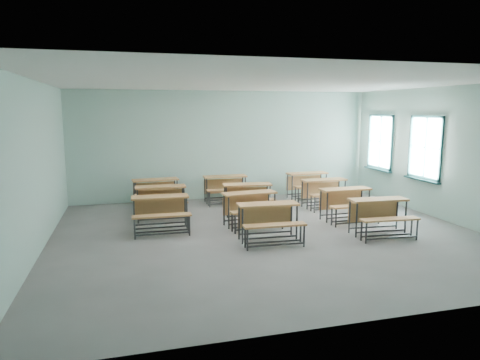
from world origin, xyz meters
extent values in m
cube|color=slate|center=(0.00, 0.00, -0.01)|extent=(9.00, 8.00, 0.02)
cube|color=white|center=(0.00, 0.00, 3.21)|extent=(9.00, 8.00, 0.02)
cube|color=#9BC2B5|center=(0.00, 4.01, 1.60)|extent=(9.00, 0.02, 3.20)
cube|color=#9BC2B5|center=(0.00, -4.01, 1.60)|extent=(9.00, 0.02, 3.20)
cube|color=#9BC2B5|center=(-4.51, 0.00, 1.60)|extent=(0.02, 8.00, 3.20)
cube|color=#9BC2B5|center=(4.51, 0.00, 1.60)|extent=(0.02, 8.00, 3.20)
cube|color=#184345|center=(4.47, 2.80, 0.93)|extent=(0.06, 1.20, 0.06)
cube|color=#184345|center=(4.47, 2.80, 2.47)|extent=(0.06, 1.20, 0.06)
cube|color=#184345|center=(4.47, 2.23, 1.70)|extent=(0.06, 0.06, 1.60)
cube|color=#184345|center=(4.47, 3.37, 1.70)|extent=(0.06, 0.06, 1.60)
cube|color=#184345|center=(4.47, 2.80, 1.70)|extent=(0.04, 0.04, 1.48)
cube|color=#184345|center=(4.47, 2.80, 1.70)|extent=(0.04, 1.08, 0.04)
cube|color=#184345|center=(4.43, 2.80, 0.87)|extent=(0.14, 1.28, 0.04)
cube|color=white|center=(4.50, 2.80, 1.70)|extent=(0.01, 1.08, 1.48)
cube|color=#184345|center=(4.47, 0.80, 0.93)|extent=(0.06, 1.20, 0.06)
cube|color=#184345|center=(4.47, 0.80, 2.47)|extent=(0.06, 1.20, 0.06)
cube|color=#184345|center=(4.47, 0.23, 1.70)|extent=(0.06, 0.06, 1.60)
cube|color=#184345|center=(4.47, 1.37, 1.70)|extent=(0.06, 0.06, 1.60)
cube|color=#184345|center=(4.47, 0.80, 1.70)|extent=(0.04, 0.04, 1.48)
cube|color=#184345|center=(4.47, 0.80, 1.70)|extent=(0.04, 1.08, 0.04)
cube|color=#184345|center=(4.43, 0.80, 0.87)|extent=(0.14, 1.28, 0.04)
cube|color=white|center=(4.50, 0.80, 1.70)|extent=(0.01, 1.08, 1.48)
cube|color=#A56D3B|center=(-0.14, -0.41, 0.75)|extent=(1.25, 0.47, 0.04)
cube|color=#A56D3B|center=(-0.13, -0.22, 0.44)|extent=(1.17, 0.07, 0.42)
cylinder|color=#2F3234|center=(-0.71, -0.55, 0.37)|extent=(0.04, 0.04, 0.73)
cylinder|color=#2F3234|center=(0.42, -0.60, 0.37)|extent=(0.04, 0.04, 0.73)
cylinder|color=#2F3234|center=(-0.70, -0.22, 0.37)|extent=(0.04, 0.04, 0.73)
cylinder|color=#2F3234|center=(0.44, -0.27, 0.37)|extent=(0.04, 0.04, 0.73)
cube|color=#2F3234|center=(-0.15, -0.58, 0.10)|extent=(1.13, 0.08, 0.03)
cube|color=#2F3234|center=(-0.13, -0.25, 0.10)|extent=(1.13, 0.08, 0.03)
cube|color=#A56D3B|center=(-0.16, -0.91, 0.44)|extent=(1.25, 0.31, 0.04)
cylinder|color=#2F3234|center=(-0.73, -0.98, 0.21)|extent=(0.04, 0.04, 0.43)
cylinder|color=#2F3234|center=(0.40, -1.03, 0.21)|extent=(0.04, 0.04, 0.43)
cylinder|color=#2F3234|center=(-0.72, -0.78, 0.21)|extent=(0.04, 0.04, 0.43)
cylinder|color=#2F3234|center=(0.41, -0.83, 0.21)|extent=(0.04, 0.04, 0.43)
cube|color=#2F3234|center=(-0.16, -1.00, 0.08)|extent=(1.13, 0.08, 0.03)
cube|color=#2F3234|center=(-0.16, -0.81, 0.08)|extent=(1.13, 0.08, 0.03)
cube|color=#A56D3B|center=(2.28, -0.59, 0.75)|extent=(1.26, 0.49, 0.04)
cube|color=#A56D3B|center=(2.30, -0.40, 0.44)|extent=(1.17, 0.09, 0.42)
cylinder|color=#2F3234|center=(1.71, -0.72, 0.37)|extent=(0.04, 0.04, 0.73)
cylinder|color=#2F3234|center=(2.84, -0.79, 0.37)|extent=(0.04, 0.04, 0.73)
cylinder|color=#2F3234|center=(1.73, -0.40, 0.37)|extent=(0.04, 0.04, 0.73)
cylinder|color=#2F3234|center=(2.86, -0.46, 0.37)|extent=(0.04, 0.04, 0.73)
cube|color=#2F3234|center=(2.27, -0.76, 0.10)|extent=(1.13, 0.10, 0.03)
cube|color=#2F3234|center=(2.29, -0.43, 0.10)|extent=(1.13, 0.10, 0.03)
cube|color=#A56D3B|center=(2.25, -1.09, 0.44)|extent=(1.25, 0.33, 0.04)
cylinder|color=#2F3234|center=(1.68, -1.15, 0.21)|extent=(0.04, 0.04, 0.43)
cylinder|color=#2F3234|center=(2.81, -1.22, 0.21)|extent=(0.04, 0.04, 0.43)
cylinder|color=#2F3234|center=(1.70, -0.96, 0.21)|extent=(0.04, 0.04, 0.43)
cylinder|color=#2F3234|center=(2.83, -1.02, 0.21)|extent=(0.04, 0.04, 0.43)
cube|color=#2F3234|center=(2.25, -1.18, 0.08)|extent=(1.13, 0.10, 0.03)
cube|color=#2F3234|center=(2.26, -0.99, 0.08)|extent=(1.13, 0.10, 0.03)
cube|color=#A56D3B|center=(-2.20, 0.90, 0.75)|extent=(1.24, 0.43, 0.04)
cube|color=#A56D3B|center=(-2.20, 1.09, 0.44)|extent=(1.17, 0.04, 0.42)
cylinder|color=#2F3234|center=(-2.77, 0.75, 0.37)|extent=(0.04, 0.04, 0.73)
cylinder|color=#2F3234|center=(-1.64, 0.73, 0.37)|extent=(0.04, 0.04, 0.73)
cylinder|color=#2F3234|center=(-2.76, 1.08, 0.37)|extent=(0.04, 0.04, 0.73)
cylinder|color=#2F3234|center=(-1.63, 1.06, 0.37)|extent=(0.04, 0.04, 0.73)
cube|color=#2F3234|center=(-2.20, 0.74, 0.10)|extent=(1.13, 0.05, 0.03)
cube|color=#2F3234|center=(-2.20, 1.07, 0.10)|extent=(1.13, 0.05, 0.03)
cube|color=#A56D3B|center=(-2.21, 0.41, 0.44)|extent=(1.24, 0.28, 0.04)
cylinder|color=#2F3234|center=(-2.77, 0.32, 0.21)|extent=(0.04, 0.04, 0.43)
cylinder|color=#2F3234|center=(-1.64, 0.30, 0.21)|extent=(0.04, 0.04, 0.43)
cylinder|color=#2F3234|center=(-2.77, 0.52, 0.21)|extent=(0.04, 0.04, 0.43)
cylinder|color=#2F3234|center=(-1.64, 0.50, 0.21)|extent=(0.04, 0.04, 0.43)
cube|color=#2F3234|center=(-2.21, 0.31, 0.08)|extent=(1.13, 0.05, 0.03)
cube|color=#2F3234|center=(-2.21, 0.51, 0.08)|extent=(1.13, 0.05, 0.03)
cube|color=#A56D3B|center=(-0.17, 0.81, 0.75)|extent=(1.27, 0.53, 0.04)
cube|color=#A56D3B|center=(-0.19, 1.00, 0.44)|extent=(1.17, 0.14, 0.42)
cylinder|color=#2F3234|center=(-0.72, 0.60, 0.37)|extent=(0.04, 0.04, 0.73)
cylinder|color=#2F3234|center=(0.41, 0.71, 0.37)|extent=(0.04, 0.04, 0.73)
cylinder|color=#2F3234|center=(-0.75, 0.92, 0.37)|extent=(0.04, 0.04, 0.73)
cylinder|color=#2F3234|center=(0.38, 1.03, 0.37)|extent=(0.04, 0.04, 0.73)
cube|color=#2F3234|center=(-0.15, 0.65, 0.10)|extent=(1.13, 0.14, 0.03)
cube|color=#2F3234|center=(-0.19, 0.98, 0.10)|extent=(1.13, 0.14, 0.03)
cube|color=#A56D3B|center=(-0.12, 0.32, 0.44)|extent=(1.25, 0.38, 0.04)
cylinder|color=#2F3234|center=(-0.68, 0.17, 0.21)|extent=(0.04, 0.04, 0.43)
cylinder|color=#2F3234|center=(0.45, 0.28, 0.21)|extent=(0.04, 0.04, 0.43)
cylinder|color=#2F3234|center=(-0.70, 0.36, 0.21)|extent=(0.04, 0.04, 0.43)
cylinder|color=#2F3234|center=(0.43, 0.48, 0.21)|extent=(0.04, 0.04, 0.43)
cube|color=#2F3234|center=(-0.11, 0.23, 0.08)|extent=(1.13, 0.14, 0.03)
cube|color=#2F3234|center=(-0.13, 0.42, 0.08)|extent=(1.13, 0.14, 0.03)
cube|color=#A56D3B|center=(2.21, 0.69, 0.75)|extent=(1.25, 0.45, 0.04)
cube|color=#A56D3B|center=(2.20, 0.88, 0.44)|extent=(1.17, 0.06, 0.42)
cylinder|color=#2F3234|center=(1.65, 0.50, 0.37)|extent=(0.04, 0.04, 0.73)
cylinder|color=#2F3234|center=(2.78, 0.54, 0.37)|extent=(0.04, 0.04, 0.73)
cylinder|color=#2F3234|center=(1.63, 0.83, 0.37)|extent=(0.04, 0.04, 0.73)
cylinder|color=#2F3234|center=(2.77, 0.87, 0.37)|extent=(0.04, 0.04, 0.73)
cube|color=#2F3234|center=(2.21, 0.52, 0.10)|extent=(1.13, 0.07, 0.03)
cube|color=#2F3234|center=(2.20, 0.85, 0.10)|extent=(1.13, 0.07, 0.03)
cube|color=#A56D3B|center=(2.22, 0.19, 0.44)|extent=(1.24, 0.30, 0.04)
cylinder|color=#2F3234|center=(1.66, 0.08, 0.21)|extent=(0.04, 0.04, 0.43)
cylinder|color=#2F3234|center=(2.79, 0.12, 0.21)|extent=(0.04, 0.04, 0.43)
cylinder|color=#2F3234|center=(1.65, 0.27, 0.21)|extent=(0.04, 0.04, 0.43)
cylinder|color=#2F3234|center=(2.78, 0.31, 0.21)|extent=(0.04, 0.04, 0.43)
cube|color=#2F3234|center=(2.23, 0.10, 0.08)|extent=(1.13, 0.07, 0.03)
cube|color=#2F3234|center=(2.22, 0.29, 0.08)|extent=(1.13, 0.07, 0.03)
cube|color=#A56D3B|center=(-2.09, 2.18, 0.75)|extent=(1.24, 0.44, 0.04)
cube|color=#A56D3B|center=(-2.08, 2.37, 0.44)|extent=(1.17, 0.05, 0.42)
cylinder|color=#2F3234|center=(-2.66, 2.02, 0.37)|extent=(0.04, 0.04, 0.73)
cylinder|color=#2F3234|center=(-1.53, 2.00, 0.37)|extent=(0.04, 0.04, 0.73)
cylinder|color=#2F3234|center=(-2.65, 2.35, 0.37)|extent=(0.04, 0.04, 0.73)
cylinder|color=#2F3234|center=(-1.52, 2.33, 0.37)|extent=(0.04, 0.04, 0.73)
cube|color=#2F3234|center=(-2.09, 2.01, 0.10)|extent=(1.13, 0.06, 0.03)
cube|color=#2F3234|center=(-2.08, 2.34, 0.10)|extent=(1.13, 0.06, 0.03)
cube|color=#A56D3B|center=(-2.10, 1.68, 0.44)|extent=(1.24, 0.29, 0.04)
cylinder|color=#2F3234|center=(-2.67, 1.60, 0.21)|extent=(0.04, 0.04, 0.43)
cylinder|color=#2F3234|center=(-1.54, 1.57, 0.21)|extent=(0.04, 0.04, 0.43)
cylinder|color=#2F3234|center=(-2.66, 1.79, 0.21)|extent=(0.04, 0.04, 0.43)
cylinder|color=#2F3234|center=(-1.53, 1.77, 0.21)|extent=(0.04, 0.04, 0.43)
cube|color=#2F3234|center=(-2.10, 1.58, 0.08)|extent=(1.13, 0.06, 0.03)
cube|color=#2F3234|center=(-2.10, 1.78, 0.08)|extent=(1.13, 0.06, 0.03)
cube|color=#A56D3B|center=(0.09, 1.92, 0.75)|extent=(1.27, 0.53, 0.04)
cube|color=#A56D3B|center=(0.11, 2.11, 0.44)|extent=(1.17, 0.14, 0.42)
cylinder|color=#2F3234|center=(-0.49, 1.81, 0.37)|extent=(0.04, 0.04, 0.73)
cylinder|color=#2F3234|center=(0.64, 1.70, 0.37)|extent=(0.04, 0.04, 0.73)
cylinder|color=#2F3234|center=(-0.46, 2.14, 0.37)|extent=(0.04, 0.04, 0.73)
cylinder|color=#2F3234|center=(0.67, 2.03, 0.37)|extent=(0.04, 0.04, 0.73)
cube|color=#2F3234|center=(0.07, 1.76, 0.10)|extent=(1.13, 0.14, 0.03)
cube|color=#2F3234|center=(0.11, 2.08, 0.10)|extent=(1.13, 0.14, 0.03)
cube|color=#A56D3B|center=(0.04, 1.43, 0.44)|extent=(1.25, 0.38, 0.04)
cylinder|color=#2F3234|center=(-0.53, 1.39, 0.21)|extent=(0.04, 0.04, 0.43)
cylinder|color=#2F3234|center=(0.59, 1.27, 0.21)|extent=(0.04, 0.04, 0.43)
cylinder|color=#2F3234|center=(-0.51, 1.58, 0.21)|extent=(0.04, 0.04, 0.43)
cylinder|color=#2F3234|center=(0.61, 1.47, 0.21)|extent=(0.04, 0.04, 0.43)
cube|color=#2F3234|center=(0.03, 1.33, 0.08)|extent=(1.13, 0.14, 0.03)
cube|color=#2F3234|center=(0.05, 1.53, 0.08)|extent=(1.13, 0.14, 0.03)
cube|color=#A56D3B|center=(2.32, 2.09, 0.75)|extent=(1.25, 0.45, 0.04)
cube|color=#A56D3B|center=(2.32, 2.28, 0.44)|extent=(1.17, 0.06, 0.42)
cylinder|color=#2F3234|center=(1.76, 1.91, 0.37)|extent=(0.04, 0.04, 0.73)
cylinder|color=#2F3234|center=(2.90, 1.95, 0.37)|extent=(0.04, 0.04, 0.73)
cylinder|color=#2F3234|center=(1.75, 2.24, 0.37)|extent=(0.04, 0.04, 0.73)
cylinder|color=#2F3234|center=(2.88, 2.28, 0.37)|extent=(0.04, 0.04, 0.73)
cube|color=#2F3234|center=(2.33, 1.93, 0.10)|extent=(1.13, 0.07, 0.03)
cube|color=#2F3234|center=(2.32, 2.26, 0.10)|extent=(1.13, 0.07, 0.03)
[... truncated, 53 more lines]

